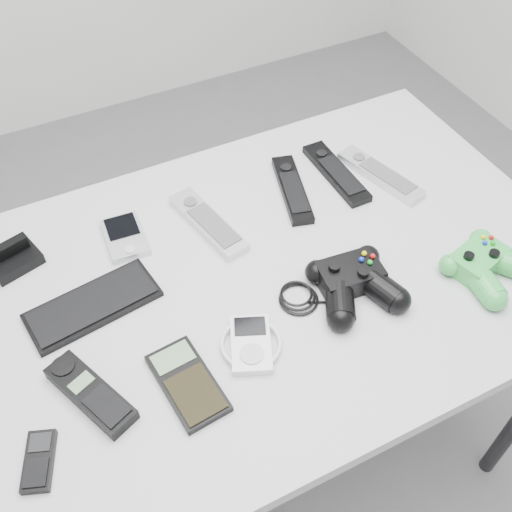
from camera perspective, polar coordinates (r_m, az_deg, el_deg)
name	(u,v)px	position (r m, az deg, el deg)	size (l,w,h in m)	color
floor	(234,426)	(1.86, -2.07, -15.89)	(3.50, 3.50, 0.00)	slate
desk	(266,294)	(1.20, 0.92, -3.61)	(1.20, 0.77, 0.81)	#B1B0B3
pda_keyboard	(93,304)	(1.12, -15.29, -4.48)	(0.24, 0.10, 0.01)	black
dock_bracket	(11,254)	(1.23, -22.33, 0.17)	(0.09, 0.08, 0.05)	black
pda	(125,236)	(1.22, -12.37, 1.83)	(0.08, 0.12, 0.02)	silver
remote_silver_a	(208,222)	(1.22, -4.59, 3.24)	(0.05, 0.21, 0.02)	silver
remote_black_a	(292,189)	(1.29, 3.47, 6.43)	(0.05, 0.20, 0.02)	black
remote_black_b	(336,172)	(1.34, 7.64, 7.90)	(0.05, 0.21, 0.02)	black
remote_silver_b	(380,174)	(1.35, 11.75, 7.65)	(0.05, 0.21, 0.02)	silver
mobile_phone	(39,461)	(0.99, -19.98, -17.86)	(0.04, 0.09, 0.02)	black
cordless_handset	(90,393)	(1.02, -15.49, -12.47)	(0.05, 0.17, 0.03)	black
calculator	(188,383)	(1.00, -6.54, -11.89)	(0.08, 0.16, 0.02)	black
mp3_player	(251,344)	(1.03, -0.49, -8.35)	(0.11, 0.11, 0.02)	silver
controller_black	(354,281)	(1.11, 9.30, -2.34)	(0.28, 0.17, 0.06)	black
controller_green	(485,263)	(1.20, 20.98, -0.64)	(0.15, 0.16, 0.05)	green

